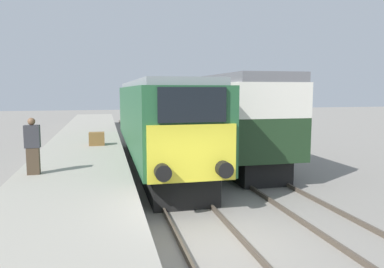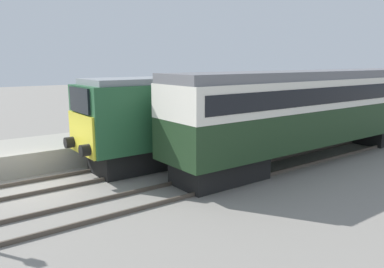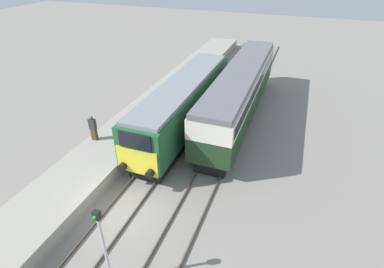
{
  "view_description": "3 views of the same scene",
  "coord_description": "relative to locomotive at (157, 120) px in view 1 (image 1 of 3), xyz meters",
  "views": [
    {
      "loc": [
        -2.31,
        -7.73,
        3.51
      ],
      "look_at": [
        0.0,
        2.09,
        2.32
      ],
      "focal_mm": 35.0,
      "sensor_mm": 36.0,
      "label": 1
    },
    {
      "loc": [
        13.87,
        -2.95,
        4.56
      ],
      "look_at": [
        1.7,
        6.09,
        1.6
      ],
      "focal_mm": 35.0,
      "sensor_mm": 36.0,
      "label": 2
    },
    {
      "loc": [
        7.35,
        -9.2,
        11.61
      ],
      "look_at": [
        1.7,
        6.09,
        1.6
      ],
      "focal_mm": 28.0,
      "sensor_mm": 36.0,
      "label": 3
    }
  ],
  "objects": [
    {
      "name": "locomotive",
      "position": [
        0.0,
        0.0,
        0.0
      ],
      "size": [
        2.7,
        14.36,
        3.88
      ],
      "color": "black",
      "rests_on": "ground_plane"
    },
    {
      "name": "luggage_crate",
      "position": [
        -2.68,
        1.0,
        -0.91
      ],
      "size": [
        0.7,
        0.56,
        0.6
      ],
      "color": "brown",
      "rests_on": "platform_left"
    },
    {
      "name": "passenger_carriage",
      "position": [
        3.4,
        3.29,
        0.32
      ],
      "size": [
        2.75,
        16.63,
        4.14
      ],
      "color": "black",
      "rests_on": "ground_plane"
    },
    {
      "name": "rails_far_track",
      "position": [
        3.4,
        -4.02,
        -2.1
      ],
      "size": [
        1.5,
        60.0,
        0.14
      ],
      "color": "#4C4238",
      "rests_on": "ground_plane"
    },
    {
      "name": "person_on_platform",
      "position": [
        -4.44,
        -4.78,
        -0.35
      ],
      "size": [
        0.44,
        0.26,
        1.73
      ],
      "color": "#473828",
      "rests_on": "platform_left"
    },
    {
      "name": "ground_plane",
      "position": [
        0.0,
        -9.02,
        -2.17
      ],
      "size": [
        120.0,
        120.0,
        0.0
      ],
      "primitive_type": "plane",
      "color": "gray"
    },
    {
      "name": "platform_left",
      "position": [
        -3.3,
        -1.02,
        -1.69
      ],
      "size": [
        3.5,
        50.0,
        0.96
      ],
      "color": "#9E998C",
      "rests_on": "ground_plane"
    },
    {
      "name": "rails_near_track",
      "position": [
        0.0,
        -4.02,
        -2.1
      ],
      "size": [
        1.51,
        60.0,
        0.14
      ],
      "color": "#4C4238",
      "rests_on": "ground_plane"
    }
  ]
}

